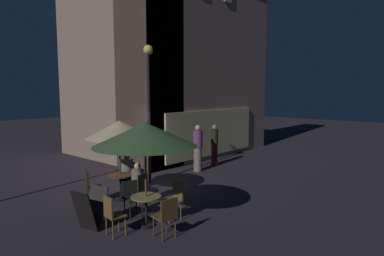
% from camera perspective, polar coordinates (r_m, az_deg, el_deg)
% --- Properties ---
extents(ground_plane, '(60.00, 60.00, 0.00)m').
position_cam_1_polar(ground_plane, '(12.04, -8.35, -9.15)').
color(ground_plane, '#28232B').
extents(cafe_building, '(8.74, 6.88, 9.62)m').
position_cam_1_polar(cafe_building, '(16.39, -4.52, 11.94)').
color(cafe_building, gray).
rests_on(cafe_building, ground).
extents(street_lamp_near_corner, '(0.33, 0.33, 4.71)m').
position_cam_1_polar(street_lamp_near_corner, '(11.62, -7.33, 6.60)').
color(street_lamp_near_corner, black).
rests_on(street_lamp_near_corner, ground).
extents(menu_sandwich_board, '(0.76, 0.68, 0.95)m').
position_cam_1_polar(menu_sandwich_board, '(8.34, -16.77, -12.91)').
color(menu_sandwich_board, black).
rests_on(menu_sandwich_board, ground).
extents(cafe_table_0, '(0.72, 0.72, 0.73)m').
position_cam_1_polar(cafe_table_0, '(8.22, -7.73, -12.67)').
color(cafe_table_0, black).
rests_on(cafe_table_0, ground).
extents(cafe_table_1, '(0.75, 0.75, 0.76)m').
position_cam_1_polar(cafe_table_1, '(10.22, -11.95, -8.77)').
color(cafe_table_1, black).
rests_on(cafe_table_1, ground).
extents(patio_umbrella_0, '(2.42, 2.42, 2.47)m').
position_cam_1_polar(patio_umbrella_0, '(7.84, -7.91, -1.11)').
color(patio_umbrella_0, black).
rests_on(patio_umbrella_0, ground).
extents(patio_umbrella_1, '(1.93, 1.93, 2.34)m').
position_cam_1_polar(patio_umbrella_1, '(9.93, -12.15, -0.28)').
color(patio_umbrella_1, black).
rests_on(patio_umbrella_1, ground).
extents(cafe_chair_0, '(0.49, 0.49, 0.91)m').
position_cam_1_polar(cafe_chair_0, '(7.55, -4.28, -14.26)').
color(cafe_chair_0, '#4D3B1D').
rests_on(cafe_chair_0, ground).
extents(cafe_chair_1, '(0.51, 0.51, 0.99)m').
position_cam_1_polar(cafe_chair_1, '(8.57, -2.95, -11.35)').
color(cafe_chair_1, brown).
rests_on(cafe_chair_1, ground).
extents(cafe_chair_2, '(0.50, 0.50, 0.91)m').
position_cam_1_polar(cafe_chair_2, '(8.88, -10.13, -11.06)').
color(cafe_chair_2, black).
rests_on(cafe_chair_2, ground).
extents(cafe_chair_3, '(0.43, 0.43, 0.92)m').
position_cam_1_polar(cafe_chair_3, '(7.81, -13.33, -13.66)').
color(cafe_chair_3, brown).
rests_on(cafe_chair_3, ground).
extents(cafe_chair_4, '(0.44, 0.44, 0.90)m').
position_cam_1_polar(cafe_chair_4, '(9.69, -8.75, -9.66)').
color(cafe_chair_4, brown).
rests_on(cafe_chair_4, ground).
extents(cafe_chair_5, '(0.60, 0.60, 0.92)m').
position_cam_1_polar(cafe_chair_5, '(11.05, -10.74, -7.64)').
color(cafe_chair_5, black).
rests_on(cafe_chair_5, ground).
extents(cafe_chair_6, '(0.55, 0.55, 0.97)m').
position_cam_1_polar(cafe_chair_6, '(10.06, -16.74, -9.05)').
color(cafe_chair_6, black).
rests_on(cafe_chair_6, ground).
extents(patron_seated_0, '(0.39, 0.54, 1.19)m').
position_cam_1_polar(patron_seated_0, '(9.75, -9.38, -8.72)').
color(patron_seated_0, '#441D1C').
rests_on(patron_seated_0, ground).
extents(patron_seated_1, '(0.56, 0.54, 1.26)m').
position_cam_1_polar(patron_seated_1, '(10.88, -10.94, -6.97)').
color(patron_seated_1, black).
rests_on(patron_seated_1, ground).
extents(patron_standing_2, '(0.32, 0.32, 1.77)m').
position_cam_1_polar(patron_standing_2, '(14.39, 3.81, -2.84)').
color(patron_standing_2, '#45151B').
rests_on(patron_standing_2, ground).
extents(patron_standing_3, '(0.38, 0.38, 1.85)m').
position_cam_1_polar(patron_standing_3, '(13.41, 0.98, -3.40)').
color(patron_standing_3, '#79685F').
rests_on(patron_standing_3, ground).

